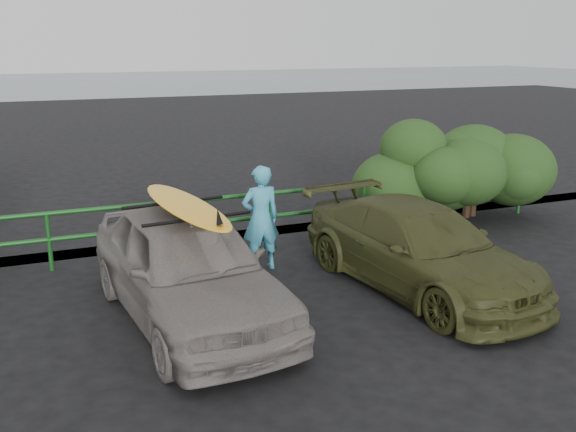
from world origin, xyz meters
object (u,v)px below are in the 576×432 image
olive_vehicle (419,248)px  surfboard (185,205)px  guardrail (221,223)px  sedan (188,266)px  man (261,218)px

olive_vehicle → surfboard: size_ratio=1.56×
olive_vehicle → guardrail: bearing=120.4°
guardrail → surfboard: bearing=-114.8°
sedan → man: (1.63, 1.55, 0.12)m
olive_vehicle → man: (-1.98, 1.77, 0.24)m
man → surfboard: man is taller
guardrail → man: size_ratio=7.77×
man → surfboard: (-1.63, -1.55, 0.74)m
guardrail → sedan: (-1.30, -2.81, 0.26)m
guardrail → olive_vehicle: bearing=-52.6°
guardrail → olive_vehicle: (2.31, -3.03, 0.14)m
sedan → olive_vehicle: bearing=-9.1°
surfboard → sedan: bearing=0.0°
guardrail → man: bearing=-75.2°
surfboard → olive_vehicle: bearing=-9.1°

